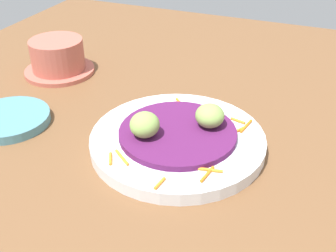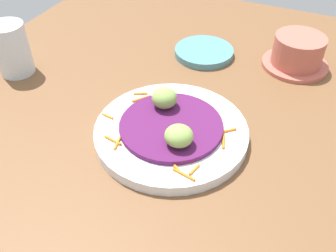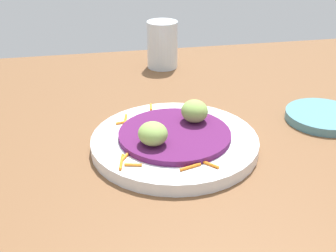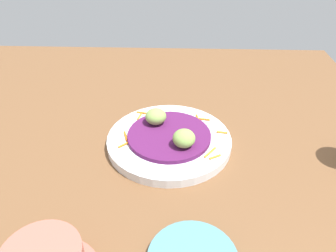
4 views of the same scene
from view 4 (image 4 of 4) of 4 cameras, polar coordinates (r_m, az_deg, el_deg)
table_surface at (r=66.45cm, az=-4.87°, el=-5.26°), size 110.00×110.00×2.00cm
main_plate at (r=67.08cm, az=0.20°, el=-2.57°), size 24.91×24.91×1.84cm
cabbage_bed at (r=66.27cm, az=0.20°, el=-1.64°), size 16.69×16.69×0.86cm
carrot_garnish at (r=68.30cm, az=0.75°, el=-0.63°), size 15.82×21.63×0.40cm
guac_scoop_left at (r=61.98cm, az=2.76°, el=-2.14°), size 4.81×4.95×3.45cm
guac_scoop_center at (r=68.30cm, az=-2.12°, el=1.65°), size 5.09×5.25×3.24cm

